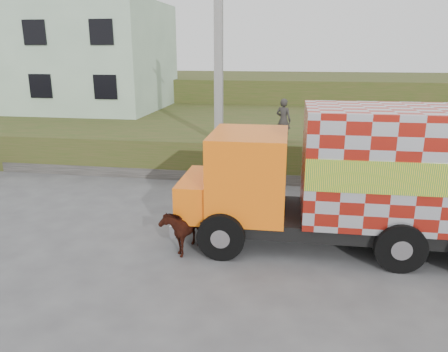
% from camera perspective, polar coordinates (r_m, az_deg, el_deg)
% --- Properties ---
extents(ground, '(120.00, 120.00, 0.00)m').
position_cam_1_polar(ground, '(12.93, 0.16, -6.13)').
color(ground, '#474749').
rests_on(ground, ground).
extents(embankment, '(40.00, 12.00, 1.50)m').
position_cam_1_polar(embankment, '(22.27, 4.32, 5.44)').
color(embankment, '#314717').
rests_on(embankment, ground).
extents(embankment_far, '(40.00, 12.00, 3.00)m').
position_cam_1_polar(embankment_far, '(34.02, 6.23, 10.42)').
color(embankment_far, '#314717').
rests_on(embankment_far, ground).
extents(retaining_strip, '(16.00, 0.50, 0.40)m').
position_cam_1_polar(retaining_strip, '(17.13, -4.19, 0.23)').
color(retaining_strip, '#595651').
rests_on(retaining_strip, ground).
extents(building, '(10.00, 8.00, 6.00)m').
position_cam_1_polar(building, '(27.96, -18.74, 14.60)').
color(building, '#B4D3B6').
rests_on(building, embankment).
extents(utility_pole, '(1.20, 0.30, 8.00)m').
position_cam_1_polar(utility_pole, '(16.67, -0.70, 13.36)').
color(utility_pole, gray).
rests_on(utility_pole, ground).
extents(cargo_truck, '(8.10, 2.91, 3.60)m').
position_cam_1_polar(cargo_truck, '(11.37, 17.06, -0.14)').
color(cargo_truck, black).
rests_on(cargo_truck, ground).
extents(cow, '(1.00, 1.51, 1.17)m').
position_cam_1_polar(cow, '(11.14, -5.24, -6.73)').
color(cow, '#34110D').
rests_on(cow, ground).
extents(pedestrian, '(0.71, 0.60, 1.64)m').
position_cam_1_polar(pedestrian, '(16.80, 7.76, 7.22)').
color(pedestrian, '#282624').
rests_on(pedestrian, embankment).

